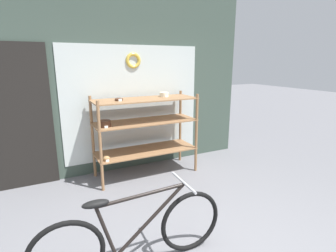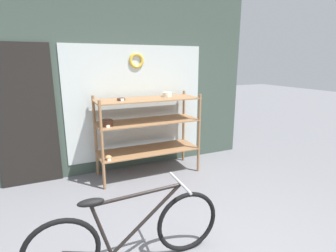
% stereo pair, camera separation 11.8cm
% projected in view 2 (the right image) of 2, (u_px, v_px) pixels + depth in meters
% --- Properties ---
extents(storefront_facade, '(4.61, 0.13, 3.63)m').
position_uv_depth(storefront_facade, '(121.00, 66.00, 4.28)').
color(storefront_facade, '#3D4C42').
rests_on(storefront_facade, ground_plane).
extents(display_case, '(1.64, 0.60, 1.34)m').
position_uv_depth(display_case, '(146.00, 125.00, 4.22)').
color(display_case, '#8E6642').
rests_on(display_case, ground_plane).
extents(bicycle, '(1.77, 0.46, 0.76)m').
position_uv_depth(bicycle, '(129.00, 234.00, 2.34)').
color(bicycle, black).
rests_on(bicycle, ground_plane).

